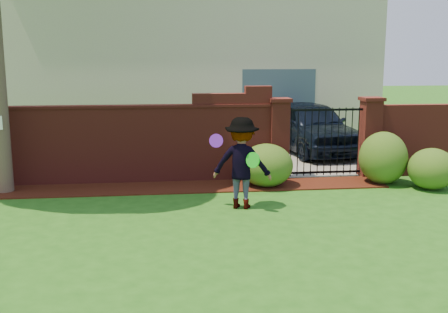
{
  "coord_description": "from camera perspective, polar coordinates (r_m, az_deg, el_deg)",
  "views": [
    {
      "loc": [
        -0.31,
        -8.0,
        2.86
      ],
      "look_at": [
        0.81,
        1.4,
        1.05
      ],
      "focal_mm": 42.89,
      "sensor_mm": 36.0,
      "label": 1
    }
  ],
  "objects": [
    {
      "name": "shrub_left",
      "position": [
        11.73,
        4.55,
        -0.94
      ],
      "size": [
        1.16,
        1.16,
        0.95
      ],
      "primitive_type": "ellipsoid",
      "color": "#265018",
      "rests_on": "ground"
    },
    {
      "name": "driveway",
      "position": [
        16.69,
        6.51,
        0.9
      ],
      "size": [
        3.2,
        8.0,
        0.01
      ],
      "primitive_type": "cube",
      "color": "gray",
      "rests_on": "ground"
    },
    {
      "name": "man",
      "position": [
        9.98,
        1.85,
        -0.73
      ],
      "size": [
        1.26,
        0.97,
        1.72
      ],
      "primitive_type": "imported",
      "rotation": [
        0.0,
        0.0,
        2.81
      ],
      "color": "gray",
      "rests_on": "ground"
    },
    {
      "name": "iron_gate",
      "position": [
        12.75,
        10.69,
        1.58
      ],
      "size": [
        1.78,
        0.03,
        1.6
      ],
      "color": "black",
      "rests_on": "ground"
    },
    {
      "name": "frisbee_green",
      "position": [
        9.69,
        3.1,
        -0.38
      ],
      "size": [
        0.25,
        0.25,
        0.29
      ],
      "primitive_type": "cylinder",
      "rotation": [
        1.43,
        0.0,
        -0.79
      ],
      "color": "#18B819",
      "rests_on": "man"
    },
    {
      "name": "shrub_middle",
      "position": [
        12.45,
        16.6,
        -0.14
      ],
      "size": [
        1.07,
        1.07,
        1.18
      ],
      "primitive_type": "ellipsoid",
      "color": "#265018",
      "rests_on": "ground"
    },
    {
      "name": "shrub_right",
      "position": [
        12.31,
        21.27,
        -1.24
      ],
      "size": [
        1.01,
        1.01,
        0.89
      ],
      "primitive_type": "ellipsoid",
      "color": "#265018",
      "rests_on": "ground"
    },
    {
      "name": "house",
      "position": [
        20.04,
        -3.09,
        11.66
      ],
      "size": [
        12.4,
        6.4,
        6.3
      ],
      "color": "beige",
      "rests_on": "ground"
    },
    {
      "name": "car",
      "position": [
        15.87,
        9.51,
        3.08
      ],
      "size": [
        2.47,
        4.71,
        1.53
      ],
      "primitive_type": "imported",
      "rotation": [
        0.0,
        0.0,
        0.15
      ],
      "color": "black",
      "rests_on": "ground"
    },
    {
      "name": "pillar_right",
      "position": [
        13.1,
        15.3,
        2.08
      ],
      "size": [
        0.5,
        0.5,
        1.88
      ],
      "color": "maroon",
      "rests_on": "ground"
    },
    {
      "name": "brick_wall",
      "position": [
        12.27,
        -14.67,
        1.4
      ],
      "size": [
        8.7,
        0.31,
        2.16
      ],
      "color": "maroon",
      "rests_on": "ground"
    },
    {
      "name": "mulch_bed",
      "position": [
        11.71,
        -9.74,
        -3.4
      ],
      "size": [
        11.1,
        1.08,
        0.03
      ],
      "primitive_type": "cube",
      "color": "#321109",
      "rests_on": "ground"
    },
    {
      "name": "ground",
      "position": [
        8.5,
        -4.37,
        -8.9
      ],
      "size": [
        80.0,
        80.0,
        0.01
      ],
      "primitive_type": "cube",
      "color": "#225916",
      "rests_on": "ground"
    },
    {
      "name": "pillar_left",
      "position": [
        12.45,
        5.87,
        1.96
      ],
      "size": [
        0.5,
        0.5,
        1.88
      ],
      "color": "maroon",
      "rests_on": "ground"
    },
    {
      "name": "frisbee_purple",
      "position": [
        9.71,
        -0.85,
        1.7
      ],
      "size": [
        0.26,
        0.1,
        0.25
      ],
      "primitive_type": "cylinder",
      "rotation": [
        1.36,
        0.0,
        -0.08
      ],
      "color": "purple",
      "rests_on": "man"
    }
  ]
}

